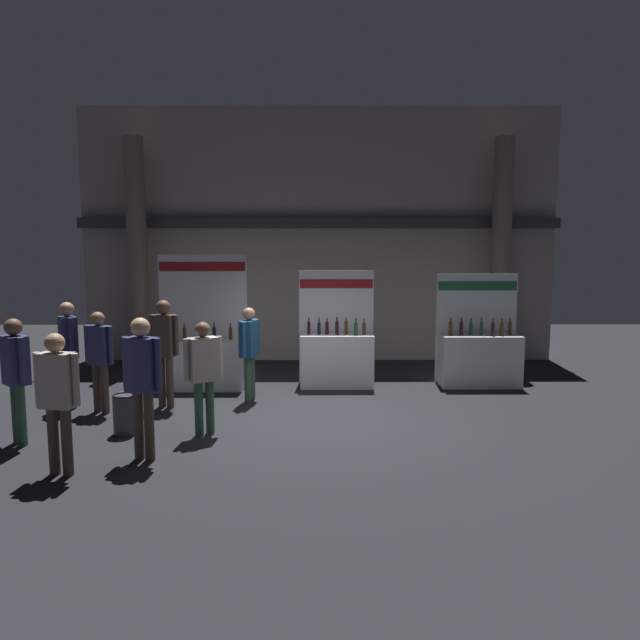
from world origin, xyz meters
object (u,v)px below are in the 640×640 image
visitor_2 (142,375)px  visitor_7 (249,345)px  exhibitor_booth_2 (479,356)px  visitor_6 (99,353)px  visitor_3 (57,391)px  exhibitor_booth_0 (202,357)px  visitor_5 (203,368)px  visitor_0 (16,369)px  visitor_4 (69,344)px  trash_bin (125,414)px  exhibitor_booth_1 (337,356)px  visitor_1 (165,343)px

visitor_2 → visitor_7: bearing=-89.1°
exhibitor_booth_2 → visitor_6: size_ratio=1.32×
visitor_3 → visitor_7: bearing=-107.7°
exhibitor_booth_0 → visitor_3: (-0.79, -4.30, 0.39)m
exhibitor_booth_0 → visitor_5: (0.62, -2.82, 0.37)m
exhibitor_booth_0 → visitor_5: size_ratio=1.58×
visitor_5 → visitor_0: bearing=155.6°
exhibitor_booth_0 → visitor_3: size_ratio=1.53×
exhibitor_booth_0 → exhibitor_booth_2: 5.47m
visitor_2 → visitor_7: visitor_2 is taller
visitor_4 → visitor_6: bearing=-149.9°
visitor_3 → visitor_5: bearing=-122.8°
exhibitor_booth_2 → visitor_3: exhibitor_booth_2 is taller
trash_bin → exhibitor_booth_0: bearing=78.9°
exhibitor_booth_2 → visitor_6: 7.05m
exhibitor_booth_0 → exhibitor_booth_1: exhibitor_booth_0 is taller
visitor_0 → visitor_4: visitor_4 is taller
exhibitor_booth_1 → visitor_4: size_ratio=1.26×
exhibitor_booth_2 → trash_bin: (-6.01, -2.96, -0.30)m
exhibitor_booth_1 → visitor_6: 4.38m
exhibitor_booth_1 → visitor_2: size_ratio=1.25×
trash_bin → visitor_1: size_ratio=0.32×
visitor_5 → visitor_7: bearing=43.9°
visitor_2 → trash_bin: bearing=-40.4°
exhibitor_booth_0 → visitor_3: bearing=-100.4°
visitor_4 → visitor_6: (0.63, -0.29, -0.09)m
visitor_0 → visitor_7: 3.70m
visitor_0 → visitor_2: 1.99m
visitor_0 → visitor_1: visitor_1 is taller
visitor_2 → visitor_5: (0.57, 0.99, -0.11)m
exhibitor_booth_1 → exhibitor_booth_2: exhibitor_booth_1 is taller
visitor_4 → visitor_7: 3.03m
visitor_5 → exhibitor_booth_0: bearing=68.8°
visitor_1 → visitor_7: (1.38, 0.45, -0.10)m
exhibitor_booth_1 → visitor_1: bearing=-152.8°
exhibitor_booth_1 → exhibitor_booth_2: bearing=0.4°
exhibitor_booth_2 → visitor_6: exhibitor_booth_2 is taller
visitor_0 → visitor_2: size_ratio=0.96×
visitor_3 → visitor_5: visitor_3 is taller
visitor_1 → visitor_3: size_ratio=1.08×
visitor_4 → visitor_5: size_ratio=1.10×
visitor_6 → exhibitor_booth_0: bearing=77.4°
trash_bin → visitor_6: (-0.78, 1.10, 0.70)m
visitor_0 → visitor_1: 2.40m
visitor_3 → visitor_6: (-0.53, 2.63, -0.02)m
exhibitor_booth_0 → visitor_6: exhibitor_booth_0 is taller
exhibitor_booth_0 → exhibitor_booth_1: (2.64, 0.17, -0.01)m
visitor_2 → visitor_6: size_ratio=1.09×
exhibitor_booth_1 → visitor_6: bearing=-155.0°
visitor_0 → visitor_4: (-0.10, 1.84, 0.04)m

